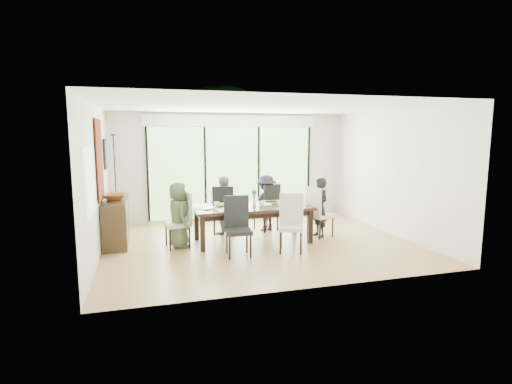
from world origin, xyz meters
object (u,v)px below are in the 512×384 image
object	(u,v)px
person_right_end	(320,207)
vase	(254,203)
chair_near_left	(238,227)
table_top	(252,207)
cup_b	(261,204)
person_far_left	(223,205)
person_far_right	(266,203)
chair_far_left	(222,209)
cup_c	(288,201)
sideboard	(116,221)
cup_a	(217,204)
person_left_end	(178,215)
bowl	(115,197)
chair_left_end	(177,220)
chair_right_end	(320,212)
chair_far_right	(266,207)
laptop	(212,208)
chair_near_right	(291,223)

from	to	relation	value
person_right_end	vase	world-z (taller)	person_right_end
chair_near_left	table_top	bearing A→B (deg)	64.37
vase	cup_b	distance (m)	0.18
person_far_left	person_far_right	distance (m)	1.00
chair_far_left	cup_c	world-z (taller)	chair_far_left
person_right_end	sideboard	xyz separation A→B (m)	(-4.13, 0.68, -0.19)
cup_a	person_far_right	bearing A→B (deg)	28.55
cup_b	person_far_left	bearing A→B (deg)	122.83
person_left_end	bowl	distance (m)	1.35
cup_a	person_left_end	bearing A→B (deg)	-169.11
chair_left_end	cup_c	distance (m)	2.31
sideboard	bowl	size ratio (longest dim) A/B	3.36
sideboard	bowl	xyz separation A→B (m)	(0.00, -0.10, 0.50)
person_left_end	cup_b	xyz separation A→B (m)	(1.63, -0.10, 0.15)
chair_right_end	chair_near_left	distance (m)	2.18
bowl	table_top	bearing A→B (deg)	-12.27
cup_a	cup_c	distance (m)	1.50
chair_right_end	chair_far_right	world-z (taller)	same
person_left_end	chair_far_left	bearing A→B (deg)	-62.26
laptop	chair_far_right	bearing A→B (deg)	-11.04
vase	bowl	world-z (taller)	bowl
person_far_left	person_far_right	xyz separation A→B (m)	(1.00, 0.00, 0.00)
chair_far_left	laptop	size ratio (longest dim) A/B	3.33
vase	chair_near_left	bearing A→B (deg)	-120.87
person_far_left	cup_b	distance (m)	1.12
vase	table_top	bearing A→B (deg)	-135.00
chair_left_end	laptop	bearing A→B (deg)	73.81
chair_near_right	person_left_end	size ratio (longest dim) A/B	0.85
table_top	person_right_end	size ratio (longest dim) A/B	1.86
chair_near_right	cup_c	bearing A→B (deg)	94.52
chair_near_right	person_right_end	size ratio (longest dim) A/B	0.85
chair_left_end	person_right_end	world-z (taller)	person_right_end
chair_right_end	chair_near_right	distance (m)	1.33
person_right_end	cup_c	xyz separation A→B (m)	(-0.68, 0.10, 0.15)
bowl	vase	bearing A→B (deg)	-11.04
chair_left_end	chair_far_left	distance (m)	1.35
person_right_end	cup_a	xyz separation A→B (m)	(-2.18, 0.15, 0.15)
chair_near_right	bowl	size ratio (longest dim) A/B	2.28
chair_near_left	chair_near_right	size ratio (longest dim) A/B	1.00
chair_far_right	cup_a	distance (m)	1.45
person_far_right	person_right_end	bearing A→B (deg)	125.95
person_far_right	laptop	bearing A→B (deg)	21.29
chair_far_right	chair_near_right	size ratio (longest dim) A/B	1.00
chair_far_right	bowl	xyz separation A→B (m)	(-3.20, -0.27, 0.41)
chair_near_left	chair_near_right	distance (m)	1.00
laptop	sideboard	distance (m)	1.99
chair_near_left	cup_b	bearing A→B (deg)	54.08
person_far_left	cup_c	distance (m)	1.46
chair_far_left	person_far_left	size ratio (longest dim) A/B	0.85
chair_right_end	chair_far_left	size ratio (longest dim) A/B	1.00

